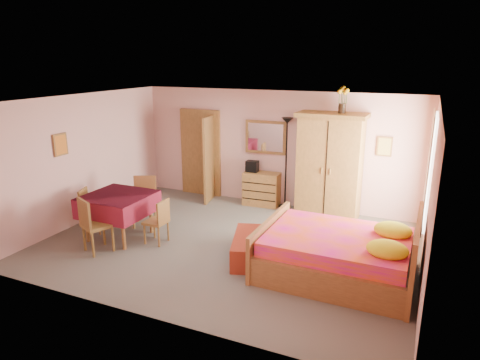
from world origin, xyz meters
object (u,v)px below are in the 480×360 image
at_px(chest_of_drawers, 262,189).
at_px(floor_lamp, 286,164).
at_px(sunflower_vase, 343,100).
at_px(bench, 247,247).
at_px(chair_north, 144,202).
at_px(chair_west, 93,211).
at_px(dining_table, 119,216).
at_px(chair_south, 97,224).
at_px(stereo, 252,166).
at_px(bed, 338,242).
at_px(chair_east, 156,221).
at_px(wall_mirror, 266,137).
at_px(wardrobe, 330,166).

bearing_deg(chest_of_drawers, floor_lamp, 5.54).
bearing_deg(sunflower_vase, bench, -110.56).
distance_m(bench, chair_north, 2.56).
height_order(floor_lamp, chair_west, floor_lamp).
xyz_separation_m(chair_north, chair_west, (-0.70, -0.66, -0.06)).
bearing_deg(dining_table, chair_south, -85.47).
distance_m(sunflower_vase, bench, 3.57).
bearing_deg(dining_table, sunflower_vase, 37.60).
distance_m(sunflower_vase, chair_west, 5.35).
bearing_deg(chair_north, chair_south, 65.53).
distance_m(chest_of_drawers, floor_lamp, 0.84).
height_order(floor_lamp, sunflower_vase, sunflower_vase).
relative_size(sunflower_vase, chair_north, 0.54).
relative_size(dining_table, chair_west, 1.33).
bearing_deg(chair_west, stereo, 121.13).
bearing_deg(bench, chair_north, 167.52).
bearing_deg(bed, chair_north, 173.86).
bearing_deg(chair_east, chair_west, 91.80).
bearing_deg(chair_north, bed, 149.27).
relative_size(floor_lamp, sunflower_vase, 3.82).
distance_m(floor_lamp, sunflower_vase, 1.89).
height_order(sunflower_vase, bench, sunflower_vase).
distance_m(dining_table, chair_south, 0.65).
height_order(chest_of_drawers, floor_lamp, floor_lamp).
relative_size(bed, chair_south, 2.36).
height_order(wall_mirror, dining_table, wall_mirror).
distance_m(floor_lamp, chair_south, 4.23).
bearing_deg(wall_mirror, floor_lamp, -15.99).
distance_m(chest_of_drawers, chair_south, 3.86).
distance_m(floor_lamp, bench, 2.88).
height_order(wall_mirror, chair_west, wall_mirror).
relative_size(chest_of_drawers, bench, 0.68).
distance_m(floor_lamp, wardrobe, 1.02).
bearing_deg(wardrobe, bed, -73.09).
height_order(chest_of_drawers, bench, chest_of_drawers).
xyz_separation_m(stereo, chair_north, (-1.48, -2.12, -0.40)).
relative_size(stereo, chair_north, 0.28).
distance_m(bench, chair_west, 3.20).
height_order(bench, chair_north, chair_north).
bearing_deg(chair_east, chair_north, 48.78).
distance_m(stereo, chair_north, 2.62).
bearing_deg(floor_lamp, bed, -57.49).
relative_size(floor_lamp, dining_table, 1.78).
xyz_separation_m(chest_of_drawers, chair_west, (-2.42, -2.78, 0.05)).
relative_size(wall_mirror, sunflower_vase, 1.79).
bearing_deg(wardrobe, sunflower_vase, 1.75).
bearing_deg(sunflower_vase, stereo, 177.26).
height_order(floor_lamp, bed, floor_lamp).
bearing_deg(wardrobe, stereo, 178.12).
bearing_deg(chair_east, bench, -88.03).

